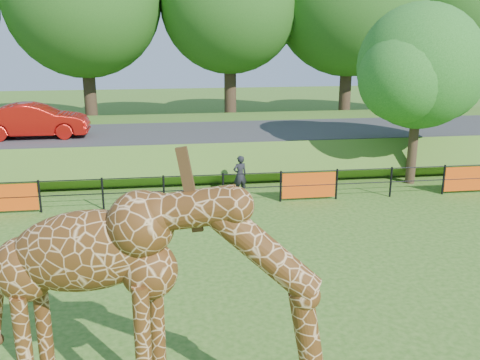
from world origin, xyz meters
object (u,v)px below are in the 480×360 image
Objects in this scene: giraffe at (160,307)px; tree_east at (422,71)px; visitor at (240,175)px; car_red at (35,121)px.

tree_east is at bearing 66.48° from giraffe.
giraffe reaches higher than visitor.
car_red reaches higher than visitor.
giraffe is 3.71× the size of visitor.
car_red is at bearing 164.93° from tree_east.
tree_east reaches higher than car_red.
visitor is 7.76m from tree_east.
visitor is at bearing 91.75° from giraffe.
visitor is (2.79, 11.28, -1.19)m from giraffe.
car_red is 9.25m from visitor.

